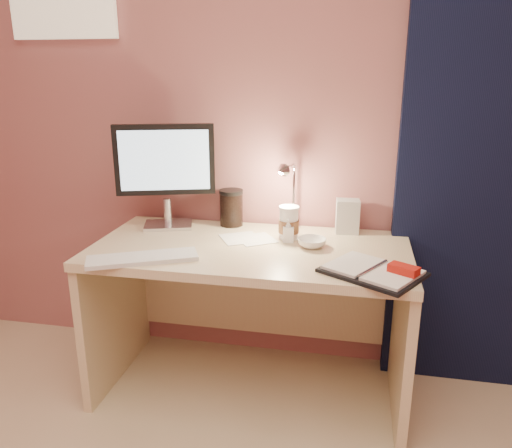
% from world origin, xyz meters
% --- Properties ---
extents(room, '(3.50, 3.50, 3.50)m').
position_xyz_m(room, '(0.95, 1.69, 1.14)').
color(room, '#C6B28E').
rests_on(room, ground).
extents(desk, '(1.40, 0.70, 0.73)m').
position_xyz_m(desk, '(0.00, 1.45, 0.50)').
color(desk, beige).
rests_on(desk, ground).
extents(monitor, '(0.46, 0.23, 0.51)m').
position_xyz_m(monitor, '(-0.46, 1.58, 1.03)').
color(monitor, silver).
rests_on(monitor, desk).
extents(keyboard, '(0.46, 0.31, 0.02)m').
position_xyz_m(keyboard, '(-0.40, 1.12, 0.74)').
color(keyboard, silver).
rests_on(keyboard, desk).
extents(planner, '(0.44, 0.41, 0.05)m').
position_xyz_m(planner, '(0.53, 1.16, 0.74)').
color(planner, black).
rests_on(planner, desk).
extents(paper_a, '(0.23, 0.23, 0.00)m').
position_xyz_m(paper_a, '(-0.07, 1.47, 0.73)').
color(paper_a, silver).
rests_on(paper_a, desk).
extents(paper_c, '(0.22, 0.22, 0.00)m').
position_xyz_m(paper_c, '(0.01, 1.47, 0.73)').
color(paper_c, silver).
rests_on(paper_c, desk).
extents(coffee_cup, '(0.10, 0.10, 0.15)m').
position_xyz_m(coffee_cup, '(0.15, 1.52, 0.80)').
color(coffee_cup, white).
rests_on(coffee_cup, desk).
extents(bowl, '(0.16, 0.16, 0.04)m').
position_xyz_m(bowl, '(0.27, 1.42, 0.75)').
color(bowl, white).
rests_on(bowl, desk).
extents(lotion_bottle, '(0.06, 0.06, 0.11)m').
position_xyz_m(lotion_bottle, '(0.16, 1.47, 0.78)').
color(lotion_bottle, white).
rests_on(lotion_bottle, desk).
extents(dark_jar, '(0.11, 0.11, 0.16)m').
position_xyz_m(dark_jar, '(-0.16, 1.67, 0.81)').
color(dark_jar, black).
rests_on(dark_jar, desk).
extents(product_box, '(0.12, 0.10, 0.16)m').
position_xyz_m(product_box, '(0.41, 1.66, 0.81)').
color(product_box, silver).
rests_on(product_box, desk).
extents(desk_lamp, '(0.12, 0.21, 0.34)m').
position_xyz_m(desk_lamp, '(0.18, 1.61, 0.94)').
color(desk_lamp, silver).
rests_on(desk_lamp, desk).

